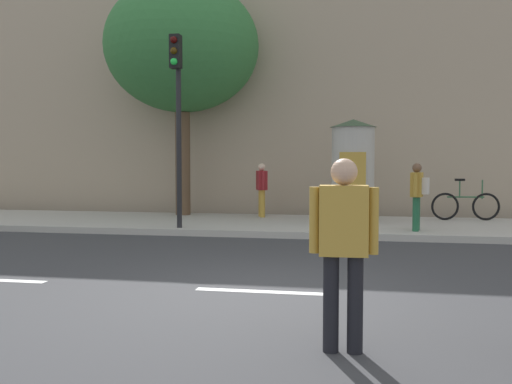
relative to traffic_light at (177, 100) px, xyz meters
name	(u,v)px	position (x,y,z in m)	size (l,w,h in m)	color
ground_plane	(264,292)	(2.90, -5.24, -3.10)	(80.00, 80.00, 0.00)	#38383A
sidewalk_curb	(310,225)	(2.90, 1.76, -3.02)	(36.00, 4.00, 0.15)	#B2ADA3
lane_markings	(264,292)	(2.90, -5.24, -3.10)	(25.80, 0.16, 0.01)	silver
building_backdrop	(324,81)	(2.90, 6.76, 1.29)	(36.00, 5.00, 8.77)	tan
traffic_light	(177,100)	(0.00, 0.00, 0.00)	(0.24, 0.45, 4.39)	black
poster_column	(353,170)	(3.94, 1.97, -1.63)	(1.17, 1.17, 2.59)	#B2ADA3
street_tree	(182,47)	(-0.90, 3.17, 1.84)	(4.38, 4.38, 6.67)	brown
pedestrian_in_light_jacket	(344,239)	(3.98, -7.38, -2.09)	(0.60, 0.25, 1.72)	black
pedestrian_with_backpack	(418,190)	(5.38, 0.51, -2.05)	(0.45, 0.66, 1.50)	#1E5938
pedestrian_near_pole	(262,186)	(1.44, 2.96, -2.08)	(0.39, 0.61, 1.49)	#B78C33
bicycle_leaning	(465,205)	(6.85, 3.05, -2.56)	(1.76, 0.27, 1.09)	black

